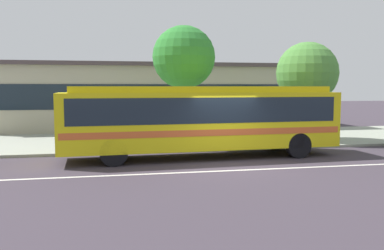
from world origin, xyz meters
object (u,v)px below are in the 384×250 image
at_px(street_tree_near_stop, 184,58).
at_px(street_tree_mid_block, 307,73).
at_px(pedestrian_walking_along_curb, 281,123).
at_px(transit_bus, 201,116).
at_px(pedestrian_standing_by_tree, 262,121).
at_px(pedestrian_waiting_near_sign, 264,123).

xyz_separation_m(street_tree_near_stop, street_tree_mid_block, (6.40, 0.08, -0.69)).
height_order(pedestrian_walking_along_curb, street_tree_near_stop, street_tree_near_stop).
xyz_separation_m(transit_bus, pedestrian_standing_by_tree, (3.92, 3.52, -0.56)).
relative_size(street_tree_near_stop, street_tree_mid_block, 1.13).
relative_size(pedestrian_standing_by_tree, street_tree_near_stop, 0.30).
bearing_deg(pedestrian_walking_along_curb, street_tree_mid_block, 26.88).
xyz_separation_m(pedestrian_standing_by_tree, street_tree_mid_block, (2.40, 0.05, 2.41)).
relative_size(pedestrian_walking_along_curb, street_tree_near_stop, 0.29).
xyz_separation_m(transit_bus, pedestrian_walking_along_curb, (4.57, 2.69, -0.60)).
distance_m(transit_bus, pedestrian_waiting_near_sign, 4.78).
bearing_deg(pedestrian_waiting_near_sign, transit_bus, -142.53).
height_order(transit_bus, street_tree_near_stop, street_tree_near_stop).
bearing_deg(transit_bus, pedestrian_waiting_near_sign, 37.47).
bearing_deg(transit_bus, street_tree_mid_block, 29.48).
height_order(pedestrian_standing_by_tree, street_tree_near_stop, street_tree_near_stop).
distance_m(transit_bus, pedestrian_standing_by_tree, 5.30).
height_order(pedestrian_waiting_near_sign, pedestrian_walking_along_curb, pedestrian_waiting_near_sign).
bearing_deg(street_tree_near_stop, pedestrian_waiting_near_sign, -9.06).
relative_size(pedestrian_waiting_near_sign, street_tree_near_stop, 0.29).
relative_size(transit_bus, street_tree_mid_block, 2.23).
relative_size(pedestrian_waiting_near_sign, pedestrian_standing_by_tree, 0.98).
xyz_separation_m(transit_bus, pedestrian_waiting_near_sign, (3.77, 2.89, -0.57)).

